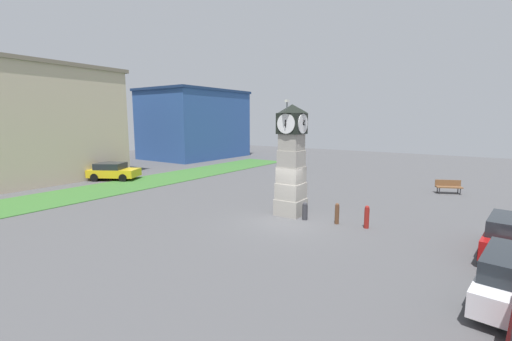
{
  "coord_description": "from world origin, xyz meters",
  "views": [
    {
      "loc": [
        -14.21,
        -7.82,
        4.93
      ],
      "look_at": [
        0.45,
        2.18,
        2.26
      ],
      "focal_mm": 24.0,
      "sensor_mm": 36.0,
      "label": 1
    }
  ],
  "objects": [
    {
      "name": "ground_plane",
      "position": [
        0.0,
        0.0,
        0.0
      ],
      "size": [
        78.51,
        78.51,
        0.0
      ],
      "primitive_type": "plane",
      "color": "#4C4C4F"
    },
    {
      "name": "clock_tower",
      "position": [
        1.13,
        0.46,
        2.74
      ],
      "size": [
        1.56,
        1.49,
        5.67
      ],
      "color": "#9F9A90",
      "rests_on": "ground_plane"
    },
    {
      "name": "bollard_near_tower",
      "position": [
        0.71,
        -0.57,
        0.45
      ],
      "size": [
        0.27,
        0.27,
        0.89
      ],
      "color": "#333338",
      "rests_on": "ground_plane"
    },
    {
      "name": "bollard_mid_row",
      "position": [
        0.94,
        -2.14,
        0.51
      ],
      "size": [
        0.2,
        0.2,
        1.01
      ],
      "color": "brown",
      "rests_on": "ground_plane"
    },
    {
      "name": "bollard_far_row",
      "position": [
        1.09,
        -3.49,
        0.54
      ],
      "size": [
        0.22,
        0.22,
        1.06
      ],
      "color": "maroon",
      "rests_on": "ground_plane"
    },
    {
      "name": "car_far_lot",
      "position": [
        2.08,
        17.49,
        0.72
      ],
      "size": [
        3.58,
        4.28,
        1.4
      ],
      "color": "gold",
      "rests_on": "ground_plane"
    },
    {
      "name": "bench",
      "position": [
        11.59,
        -5.82,
        0.52
      ],
      "size": [
        1.13,
        1.68,
        0.9
      ],
      "color": "brown",
      "rests_on": "ground_plane"
    },
    {
      "name": "street_lamp_near_road",
      "position": [
        14.4,
        8.17,
        3.87
      ],
      "size": [
        0.5,
        0.24,
        6.74
      ],
      "color": "slate",
      "rests_on": "ground_plane"
    },
    {
      "name": "storefront_low_left",
      "position": [
        18.25,
        23.94,
        4.31
      ],
      "size": [
        12.56,
        9.31,
        8.6
      ],
      "color": "#2D5193",
      "rests_on": "ground_plane"
    },
    {
      "name": "grass_verge_far",
      "position": [
        -3.11,
        14.39,
        0.02
      ],
      "size": [
        47.1,
        4.82,
        0.04
      ],
      "primitive_type": "cube",
      "color": "#386B2D",
      "rests_on": "ground_plane"
    }
  ]
}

